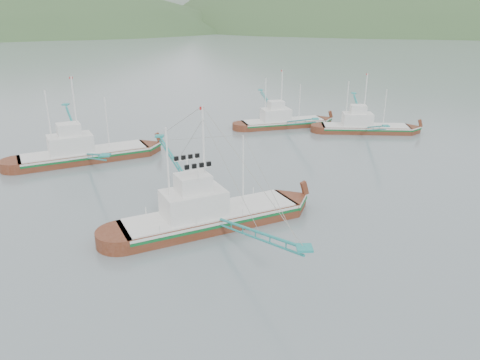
{
  "coord_description": "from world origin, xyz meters",
  "views": [
    {
      "loc": [
        -1.17,
        -37.11,
        19.28
      ],
      "look_at": [
        0.0,
        6.0,
        3.2
      ],
      "focal_mm": 35.0,
      "sensor_mm": 36.0,
      "label": 1
    }
  ],
  "objects_px": {
    "bg_boat_far": "(283,116)",
    "bg_boat_left": "(83,143)",
    "main_boat": "(209,201)",
    "bg_boat_right": "(364,124)"
  },
  "relations": [
    {
      "from": "bg_boat_far",
      "to": "bg_boat_left",
      "type": "distance_m",
      "value": 33.5
    },
    {
      "from": "bg_boat_far",
      "to": "bg_boat_left",
      "type": "relative_size",
      "value": 0.89
    },
    {
      "from": "bg_boat_right",
      "to": "main_boat",
      "type": "bearing_deg",
      "value": -120.38
    },
    {
      "from": "main_boat",
      "to": "bg_boat_right",
      "type": "bearing_deg",
      "value": 29.82
    },
    {
      "from": "main_boat",
      "to": "bg_boat_far",
      "type": "bearing_deg",
      "value": 48.71
    },
    {
      "from": "bg_boat_right",
      "to": "bg_boat_left",
      "type": "relative_size",
      "value": 0.9
    },
    {
      "from": "bg_boat_left",
      "to": "main_boat",
      "type": "bearing_deg",
      "value": -74.48
    },
    {
      "from": "bg_boat_right",
      "to": "bg_boat_far",
      "type": "bearing_deg",
      "value": 167.41
    },
    {
      "from": "main_boat",
      "to": "bg_boat_far",
      "type": "distance_m",
      "value": 39.44
    },
    {
      "from": "bg_boat_right",
      "to": "bg_boat_left",
      "type": "bearing_deg",
      "value": -156.64
    }
  ]
}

